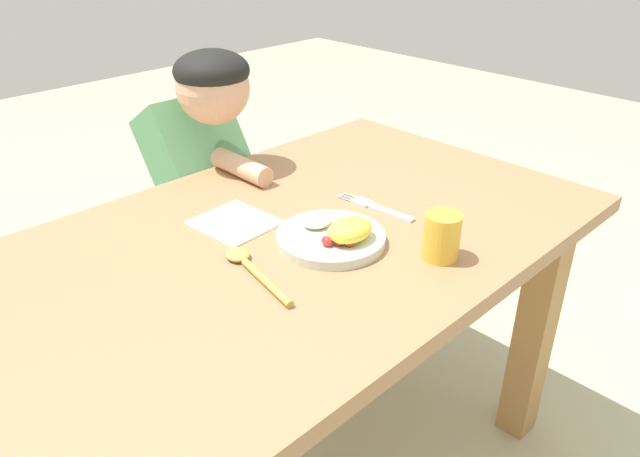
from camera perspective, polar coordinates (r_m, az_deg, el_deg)
dining_table at (r=1.28m, az=-2.80°, el=-5.69°), size 1.31×0.79×0.71m
plate at (r=1.17m, az=1.38°, el=-0.66°), size 0.21×0.21×0.06m
fork at (r=1.32m, az=5.38°, el=1.95°), size 0.04×0.19×0.01m
spoon at (r=1.10m, az=-6.49°, el=-3.62°), size 0.07×0.21×0.02m
drinking_cup at (r=1.13m, az=11.34°, el=-0.73°), size 0.07×0.07×0.09m
person at (r=1.70m, az=-11.05°, el=1.63°), size 0.22×0.42×1.00m
napkin at (r=1.26m, az=-7.99°, el=0.56°), size 0.15×0.16×0.00m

